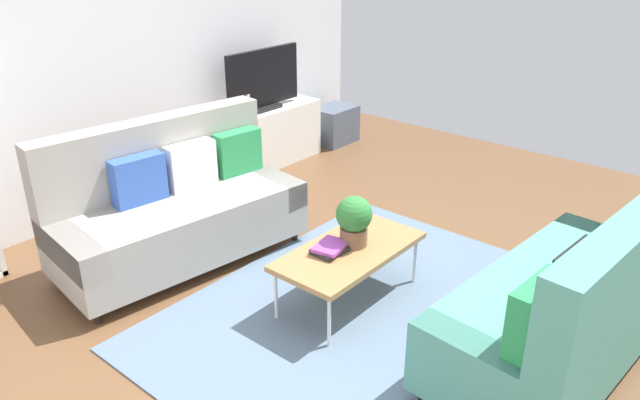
{
  "coord_description": "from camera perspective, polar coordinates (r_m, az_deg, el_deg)",
  "views": [
    {
      "loc": [
        -3.0,
        -2.14,
        2.46
      ],
      "look_at": [
        0.06,
        0.44,
        0.65
      ],
      "focal_mm": 34.43,
      "sensor_mm": 36.0,
      "label": 1
    }
  ],
  "objects": [
    {
      "name": "ground_plane",
      "position": [
        4.43,
        3.92,
        -9.47
      ],
      "size": [
        7.68,
        7.68,
        0.0
      ],
      "primitive_type": "plane",
      "color": "brown"
    },
    {
      "name": "table_book_1",
      "position": [
        4.17,
        0.98,
        -4.3
      ],
      "size": [
        0.27,
        0.22,
        0.02
      ],
      "primitive_type": "cube",
      "rotation": [
        0.0,
        0.0,
        0.18
      ],
      "color": "purple",
      "rests_on": "table_book_0"
    },
    {
      "name": "area_rug",
      "position": [
        4.32,
        4.38,
        -10.41
      ],
      "size": [
        2.9,
        2.2,
        0.01
      ],
      "primitive_type": "cube",
      "color": "slate",
      "rests_on": "ground_plane"
    },
    {
      "name": "tv",
      "position": [
        6.6,
        -5.29,
        11.02
      ],
      "size": [
        1.0,
        0.2,
        0.64
      ],
      "color": "black",
      "rests_on": "tv_console"
    },
    {
      "name": "couch_beige",
      "position": [
        4.9,
        -13.29,
        -0.55
      ],
      "size": [
        1.99,
        1.08,
        1.1
      ],
      "rotation": [
        0.0,
        0.0,
        3.01
      ],
      "color": "gray",
      "rests_on": "ground_plane"
    },
    {
      "name": "storage_trunk",
      "position": [
        7.53,
        1.32,
        7.02
      ],
      "size": [
        0.52,
        0.4,
        0.44
      ],
      "primitive_type": "cube",
      "color": "#4C5666",
      "rests_on": "ground_plane"
    },
    {
      "name": "table_book_0",
      "position": [
        4.18,
        0.98,
        -4.65
      ],
      "size": [
        0.25,
        0.19,
        0.03
      ],
      "primitive_type": "cube",
      "rotation": [
        0.0,
        0.0,
        -0.06
      ],
      "color": "#262626",
      "rests_on": "coffee_table"
    },
    {
      "name": "wall_far",
      "position": [
        5.87,
        -18.83,
        13.16
      ],
      "size": [
        6.4,
        0.12,
        2.9
      ],
      "primitive_type": "cube",
      "color": "silver",
      "rests_on": "ground_plane"
    },
    {
      "name": "bottle_0",
      "position": [
        6.46,
        -6.72,
        8.8
      ],
      "size": [
        0.05,
        0.05,
        0.21
      ],
      "primitive_type": "cylinder",
      "color": "silver",
      "rests_on": "tv_console"
    },
    {
      "name": "tv_console",
      "position": [
        6.78,
        -5.21,
        5.84
      ],
      "size": [
        1.4,
        0.44,
        0.64
      ],
      "primitive_type": "cube",
      "color": "silver",
      "rests_on": "ground_plane"
    },
    {
      "name": "coffee_table",
      "position": [
        4.25,
        2.75,
        -4.85
      ],
      "size": [
        1.1,
        0.56,
        0.42
      ],
      "color": "#9E7042",
      "rests_on": "ground_plane"
    },
    {
      "name": "vase_0",
      "position": [
        6.32,
        -9.42,
        8.19
      ],
      "size": [
        0.1,
        0.1,
        0.19
      ],
      "primitive_type": "cylinder",
      "color": "#B24C4C",
      "rests_on": "tv_console"
    },
    {
      "name": "potted_plant",
      "position": [
        4.2,
        3.18,
        -1.8
      ],
      "size": [
        0.25,
        0.25,
        0.36
      ],
      "color": "brown",
      "rests_on": "coffee_table"
    },
    {
      "name": "couch_green",
      "position": [
        3.9,
        22.39,
        -8.85
      ],
      "size": [
        1.96,
        0.99,
        1.1
      ],
      "rotation": [
        0.0,
        0.0,
        -0.08
      ],
      "color": "teal",
      "rests_on": "ground_plane"
    },
    {
      "name": "vase_1",
      "position": [
        6.43,
        -8.34,
        8.23
      ],
      "size": [
        0.11,
        0.11,
        0.13
      ],
      "primitive_type": "cylinder",
      "color": "#B24C4C",
      "rests_on": "tv_console"
    }
  ]
}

